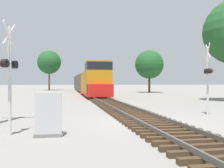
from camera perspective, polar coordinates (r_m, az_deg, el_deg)
ground_plane at (r=12.75m, az=7.67°, el=-8.34°), size 400.00×400.00×0.00m
rail_track_bed at (r=12.73m, az=7.67°, el=-7.74°), size 2.60×160.00×0.31m
freight_train at (r=49.59m, az=-5.75°, el=0.27°), size 2.90×44.67×4.42m
crossing_signal_near at (r=10.29m, az=-21.50°, el=3.04°), size 0.55×1.01×4.13m
crossing_signal_far at (r=16.59m, az=20.21°, el=2.20°), size 0.53×1.01×4.24m
relay_cabinet at (r=9.69m, az=-13.62°, el=-6.46°), size 1.00×0.56×1.58m
tree_mid_background at (r=50.60m, az=8.12°, el=4.23°), size 5.45×5.45×8.09m
tree_deep_background at (r=66.68m, az=-13.52°, el=4.62°), size 5.80×5.80×9.83m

